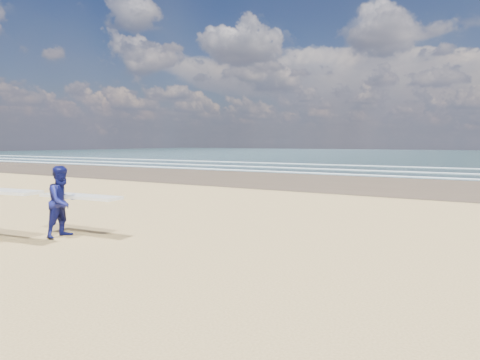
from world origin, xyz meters
The scene contains 1 object.
surfer_far centered at (1.35, 0.84, 0.85)m, with size 2.24×1.13×1.68m.
Camera 1 is at (9.99, -5.62, 2.24)m, focal length 32.00 mm.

